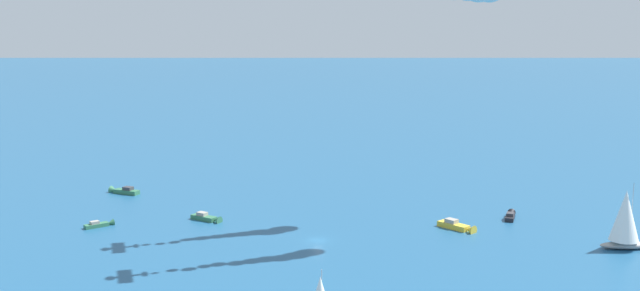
# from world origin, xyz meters

# --- Properties ---
(ground_plane) EXTENTS (2000.00, 2000.00, 0.00)m
(ground_plane) POSITION_xyz_m (0.00, 0.00, 0.00)
(ground_plane) COLOR #1E517A
(motorboat_far_port) EXTENTS (4.29, 7.77, 2.19)m
(motorboat_far_port) POSITION_xyz_m (-24.97, -42.22, 0.59)
(motorboat_far_port) COLOR black
(motorboat_far_port) RESTS_ON ground_plane
(motorboat_far_stbd) EXTENTS (3.33, 6.88, 1.93)m
(motorboat_far_stbd) POSITION_xyz_m (45.39, 22.06, 0.52)
(motorboat_far_stbd) COLOR #33704C
(motorboat_far_stbd) RESTS_ON ground_plane
(motorboat_offshore) EXTENTS (8.30, 2.84, 2.36)m
(motorboat_offshore) POSITION_xyz_m (29.87, 3.67, 0.64)
(motorboat_offshore) COLOR #33704C
(motorboat_offshore) RESTS_ON ground_plane
(motorboat_trailing) EXTENTS (9.50, 3.80, 2.68)m
(motorboat_trailing) POSITION_xyz_m (-19.73, -25.79, 0.72)
(motorboat_trailing) COLOR gold
(motorboat_trailing) RESTS_ON ground_plane
(sailboat_ahead) EXTENTS (10.11, 9.09, 13.75)m
(sailboat_ahead) POSITION_xyz_m (-52.83, -34.07, 6.27)
(sailboat_ahead) COLOR #9E9993
(sailboat_ahead) RESTS_ON ground_plane
(motorboat_outer_ring_a) EXTENTS (9.21, 4.36, 2.59)m
(motorboat_outer_ring_a) POSITION_xyz_m (68.32, -1.23, 0.70)
(motorboat_outer_ring_a) COLOR #33704C
(motorboat_outer_ring_a) RESTS_ON ground_plane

